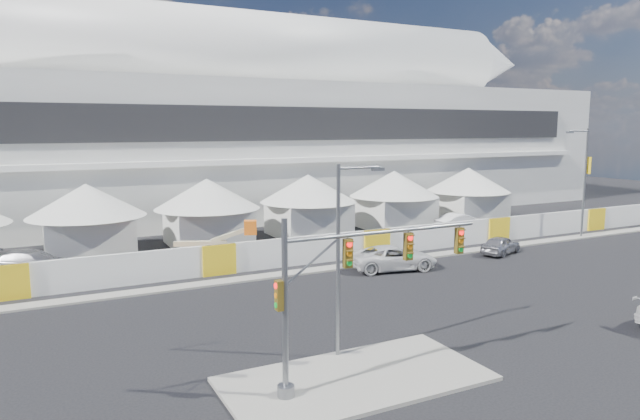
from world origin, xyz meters
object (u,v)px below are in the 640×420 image
streetlight_curb (583,175)px  lot_car_c (32,262)px  traffic_mast (336,291)px  lot_car_a (461,222)px  boom_lift (193,257)px  sedan_silver (501,245)px  lot_car_b (559,219)px  pickup_curb (394,258)px  streetlight_median (343,247)px

streetlight_curb → lot_car_c: bearing=169.9°
traffic_mast → lot_car_a: bearing=41.9°
lot_car_c → boom_lift: boom_lift is taller
sedan_silver → lot_car_a: 9.61m
lot_car_a → lot_car_c: (-35.27, 0.37, -0.02)m
lot_car_b → boom_lift: 35.87m
pickup_curb → streetlight_median: (-10.22, -11.29, 3.87)m
streetlight_median → pickup_curb: bearing=47.9°
pickup_curb → traffic_mast: bearing=151.3°
streetlight_median → lot_car_c: bearing=118.8°
pickup_curb → streetlight_median: streetlight_median is taller
pickup_curb → streetlight_median: size_ratio=0.74×
sedan_silver → lot_car_b: (13.98, 6.61, 0.02)m
streetlight_curb → sedan_silver: bearing=-171.0°
traffic_mast → boom_lift: bearing=90.4°
traffic_mast → streetlight_median: size_ratio=1.07×
lot_car_a → sedan_silver: bearing=156.6°
lot_car_a → traffic_mast: bearing=131.4°
lot_car_a → streetlight_curb: 11.04m
lot_car_b → lot_car_c: lot_car_c is taller
lot_car_a → lot_car_b: 10.49m
streetlight_median → streetlight_curb: 33.63m
streetlight_curb → pickup_curb: bearing=-174.4°
boom_lift → lot_car_b: bearing=22.0°
lot_car_b → pickup_curb: bearing=112.3°
lot_car_a → traffic_mast: traffic_mast is taller
pickup_curb → lot_car_a: (13.63, 9.16, 0.00)m
lot_car_b → boom_lift: bearing=97.6°
pickup_curb → lot_car_c: (-21.65, 9.53, -0.02)m
lot_car_c → streetlight_median: streetlight_median is taller
sedan_silver → lot_car_a: size_ratio=0.83×
lot_car_a → boom_lift: bearing=96.4°
lot_car_a → streetlight_curb: streetlight_curb is taller
lot_car_a → boom_lift: boom_lift is taller
lot_car_b → streetlight_median: size_ratio=0.54×
streetlight_curb → streetlight_median: bearing=-156.7°
lot_car_c → pickup_curb: bearing=-84.0°
boom_lift → sedan_silver: bearing=6.0°
lot_car_c → boom_lift: size_ratio=0.82×
lot_car_a → streetlight_median: bearing=130.1°
lot_car_b → lot_car_c: 45.59m
streetlight_curb → boom_lift: bearing=173.0°
sedan_silver → lot_car_a: bearing=-44.0°
sedan_silver → lot_car_a: lot_car_a is taller
pickup_curb → lot_car_b: (23.87, 6.92, -0.09)m
sedan_silver → pickup_curb: bearing=70.7°
lot_car_a → traffic_mast: (-25.47, -22.89, 2.89)m
streetlight_median → lot_car_b: bearing=28.1°
pickup_curb → traffic_mast: (-11.84, -13.73, 2.89)m
traffic_mast → streetlight_median: bearing=56.3°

